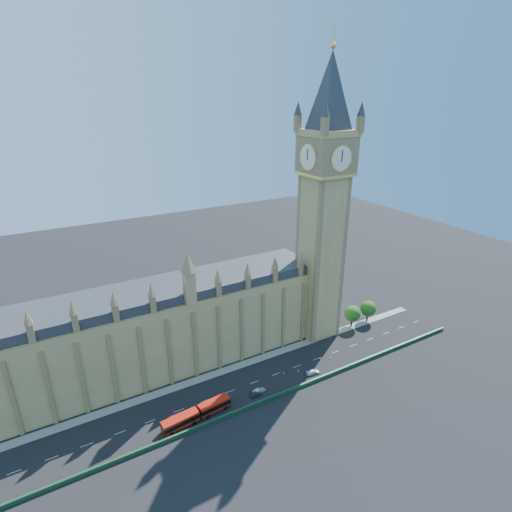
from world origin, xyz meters
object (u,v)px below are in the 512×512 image
car_silver (259,391)px  car_white (313,372)px  red_bus (197,414)px  car_grey (256,394)px

car_silver → car_white: size_ratio=0.86×
red_bus → car_white: 38.90m
red_bus → car_white: (38.89, -0.06, -1.10)m
red_bus → car_white: red_bus is taller
red_bus → car_silver: size_ratio=5.06×
red_bus → car_grey: red_bus is taller
car_grey → car_white: (20.40, -0.18, 0.01)m
red_bus → car_grey: bearing=-5.3°
car_white → red_bus: bearing=96.2°
car_grey → car_white: bearing=-85.7°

